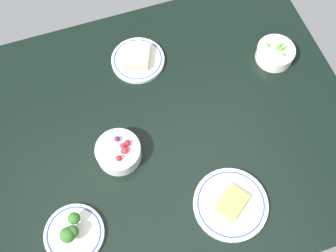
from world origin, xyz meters
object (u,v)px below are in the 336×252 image
object	(u,v)px
plate_broccoli	(73,233)
plate_cheese	(231,204)
plate_sandwich	(138,59)
bowl_berries	(119,152)
bowl_peas	(275,53)

from	to	relation	value
plate_broccoli	plate_cheese	xyz separation A→B (cm)	(46.28, -6.54, -0.80)
plate_sandwich	bowl_berries	bearing A→B (deg)	-116.23
plate_cheese	plate_sandwich	world-z (taller)	plate_sandwich
plate_broccoli	bowl_peas	size ratio (longest dim) A/B	1.31
plate_cheese	plate_broccoli	bearing A→B (deg)	171.95
bowl_berries	plate_broccoli	bearing A→B (deg)	-134.57
bowl_berries	bowl_peas	world-z (taller)	bowl_berries
bowl_berries	bowl_peas	size ratio (longest dim) A/B	1.06
plate_sandwich	bowl_peas	size ratio (longest dim) A/B	1.40
plate_cheese	bowl_peas	world-z (taller)	bowl_peas
plate_broccoli	bowl_peas	xyz separation A→B (cm)	(81.19, 37.83, 0.84)
bowl_berries	plate_broccoli	xyz separation A→B (cm)	(-19.18, -19.47, -1.19)
plate_cheese	plate_sandwich	bearing A→B (deg)	100.87
plate_sandwich	bowl_peas	distance (cm)	48.18
plate_cheese	bowl_peas	bearing A→B (deg)	51.81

